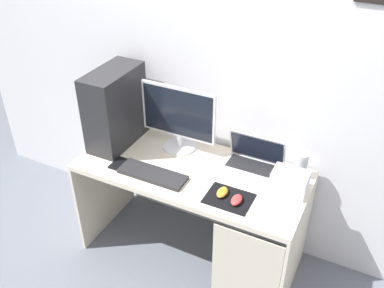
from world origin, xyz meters
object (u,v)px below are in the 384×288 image
object	(u,v)px
laptop	(254,161)
keyboard	(152,174)
monitor	(178,118)
projector	(290,182)
speaker	(301,165)
mouse_left	(222,192)
cell_phone	(118,163)
pc_tower	(115,108)
mouse_right	(236,200)

from	to	relation	value
laptop	keyboard	world-z (taller)	laptop
monitor	projector	size ratio (longest dim) A/B	2.53
speaker	projector	distance (m)	0.16
mouse_left	cell_phone	world-z (taller)	mouse_left
pc_tower	mouse_right	distance (m)	0.99
laptop	projector	size ratio (longest dim) A/B	1.77
pc_tower	laptop	xyz separation A→B (m)	(0.91, 0.12, -0.21)
monitor	speaker	distance (m)	0.80
monitor	mouse_right	world-z (taller)	monitor
keyboard	projector	bearing A→B (deg)	16.31
monitor	projector	distance (m)	0.79
pc_tower	speaker	xyz separation A→B (m)	(1.19, 0.16, -0.17)
monitor	keyboard	world-z (taller)	monitor
projector	mouse_right	size ratio (longest dim) A/B	2.08
mouse_right	pc_tower	bearing A→B (deg)	166.01
laptop	cell_phone	xyz separation A→B (m)	(-0.76, -0.34, -0.04)
keyboard	cell_phone	size ratio (longest dim) A/B	3.23
keyboard	mouse_right	world-z (taller)	mouse_right
laptop	mouse_left	xyz separation A→B (m)	(-0.07, -0.33, -0.02)
speaker	mouse_left	distance (m)	0.50
projector	keyboard	size ratio (longest dim) A/B	0.48
pc_tower	monitor	distance (m)	0.42
speaker	projector	size ratio (longest dim) A/B	0.82
keyboard	pc_tower	bearing A→B (deg)	150.19
monitor	mouse_left	bearing A→B (deg)	-35.56
monitor	cell_phone	bearing A→B (deg)	-127.70
laptop	projector	distance (m)	0.29
cell_phone	projector	bearing A→B (deg)	11.99
laptop	pc_tower	bearing A→B (deg)	-172.23
pc_tower	mouse_left	world-z (taller)	pc_tower
speaker	monitor	bearing A→B (deg)	-176.48
pc_tower	mouse_left	xyz separation A→B (m)	(0.84, -0.21, -0.23)
speaker	mouse_left	size ratio (longest dim) A/B	1.72
speaker	cell_phone	distance (m)	1.11
pc_tower	mouse_left	size ratio (longest dim) A/B	5.32
pc_tower	cell_phone	bearing A→B (deg)	-56.42
cell_phone	speaker	bearing A→B (deg)	19.92
projector	monitor	bearing A→B (deg)	171.69
keyboard	mouse_right	size ratio (longest dim) A/B	4.38
projector	keyboard	xyz separation A→B (m)	(-0.77, -0.22, -0.05)
pc_tower	speaker	bearing A→B (deg)	7.49
laptop	projector	xyz separation A→B (m)	(0.26, -0.13, 0.02)
pc_tower	laptop	distance (m)	0.94
mouse_left	cell_phone	bearing A→B (deg)	-179.00
speaker	projector	xyz separation A→B (m)	(-0.02, -0.16, -0.02)
mouse_left	speaker	bearing A→B (deg)	46.72
projector	cell_phone	xyz separation A→B (m)	(-1.02, -0.22, -0.06)
mouse_left	pc_tower	bearing A→B (deg)	166.09
speaker	projector	bearing A→B (deg)	-97.13
keyboard	laptop	bearing A→B (deg)	34.69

